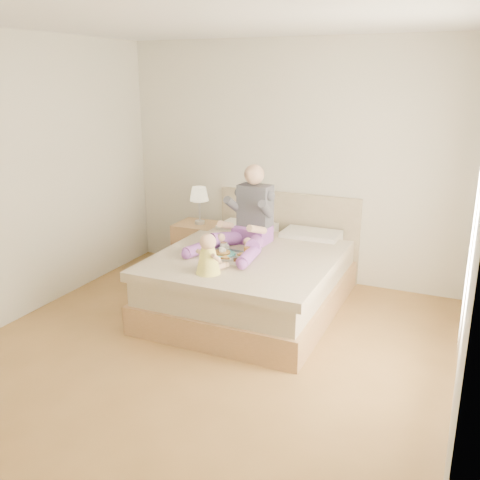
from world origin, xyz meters
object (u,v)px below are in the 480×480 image
at_px(bed, 255,276).
at_px(nightstand, 198,248).
at_px(tray, 229,255).
at_px(baby, 209,257).
at_px(adult, 247,222).

xyz_separation_m(bed, nightstand, (-1.00, 0.62, -0.01)).
relative_size(tray, baby, 1.25).
bearing_deg(adult, baby, -84.49).
bearing_deg(bed, adult, 146.70).
distance_m(nightstand, tray, 1.33).
xyz_separation_m(adult, tray, (-0.00, -0.43, -0.22)).
bearing_deg(nightstand, bed, -32.05).
distance_m(bed, adult, 0.56).
bearing_deg(bed, nightstand, 148.36).
bearing_deg(baby, adult, 109.35).
height_order(nightstand, tray, tray).
bearing_deg(nightstand, baby, -58.45).
bearing_deg(baby, bed, 100.06).
distance_m(nightstand, adult, 1.16).
bearing_deg(tray, bed, 75.09).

